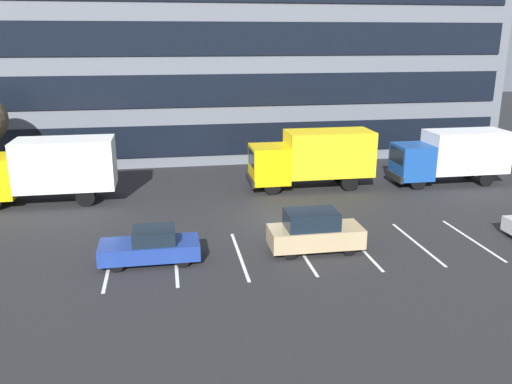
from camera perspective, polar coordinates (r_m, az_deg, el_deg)
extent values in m
plane|color=#262628|center=(28.08, 2.63, -2.99)|extent=(120.00, 120.00, 0.00)
cube|color=slate|center=(44.23, -2.41, 15.96)|extent=(41.83, 10.22, 18.00)
cube|color=black|center=(39.79, -1.31, 5.76)|extent=(40.16, 0.16, 2.30)
cube|color=black|center=(39.29, -1.34, 10.93)|extent=(40.16, 0.16, 2.30)
cube|color=black|center=(39.11, -1.38, 16.19)|extent=(40.16, 0.16, 2.30)
cube|color=silver|center=(23.54, -15.51, -7.53)|extent=(0.14, 5.40, 0.01)
cube|color=silver|center=(23.40, -8.63, -7.24)|extent=(0.14, 5.40, 0.01)
cube|color=silver|center=(23.59, -1.77, -6.85)|extent=(0.14, 5.40, 0.01)
cube|color=silver|center=(24.10, 4.88, -6.38)|extent=(0.14, 5.40, 0.01)
cube|color=silver|center=(24.92, 11.15, -5.86)|extent=(0.14, 5.40, 0.01)
cube|color=silver|center=(26.02, 16.95, -5.31)|extent=(0.14, 5.40, 0.01)
cube|color=silver|center=(27.36, 22.22, -4.77)|extent=(0.14, 5.40, 0.01)
cube|color=white|center=(32.44, -19.83, 2.89)|extent=(5.51, 2.65, 2.86)
cylinder|color=black|center=(34.78, -25.62, 0.12)|extent=(1.06, 0.32, 1.06)
cylinder|color=black|center=(31.65, -17.88, -0.53)|extent=(1.06, 0.32, 1.06)
cylinder|color=black|center=(33.73, -17.41, 0.53)|extent=(1.06, 0.32, 1.06)
cube|color=#194799|center=(35.59, 16.45, 3.18)|extent=(2.19, 2.39, 2.19)
cube|color=black|center=(35.04, 14.93, 3.83)|extent=(0.06, 2.00, 0.96)
cube|color=white|center=(37.24, 21.62, 4.12)|extent=(5.17, 2.48, 2.68)
cube|color=black|center=(35.33, 14.66, 1.64)|extent=(0.20, 2.39, 0.40)
cylinder|color=black|center=(34.96, 17.03, 1.05)|extent=(0.99, 0.30, 0.99)
cylinder|color=black|center=(36.74, 15.63, 1.89)|extent=(0.99, 0.30, 0.99)
cylinder|color=black|center=(37.30, 23.52, 1.33)|extent=(0.99, 0.30, 0.99)
cylinder|color=black|center=(38.97, 21.91, 2.11)|extent=(0.99, 0.30, 0.99)
cube|color=yellow|center=(33.11, 1.43, 3.03)|extent=(2.29, 2.49, 2.29)
cube|color=black|center=(32.81, -0.49, 3.73)|extent=(0.06, 2.10, 1.01)
cube|color=yellow|center=(33.93, 7.84, 4.19)|extent=(5.40, 2.60, 2.81)
cube|color=black|center=(33.15, -0.61, 1.28)|extent=(0.21, 2.49, 0.42)
cylinder|color=black|center=(32.38, 1.79, 0.63)|extent=(1.04, 0.31, 1.04)
cylinder|color=black|center=(34.41, 1.07, 1.58)|extent=(1.04, 0.31, 1.04)
cylinder|color=black|center=(33.69, 10.02, 1.01)|extent=(1.04, 0.31, 1.04)
cylinder|color=black|center=(35.64, 8.88, 1.91)|extent=(1.04, 0.31, 1.04)
cube|color=tan|center=(24.01, 6.42, -4.76)|extent=(4.18, 1.77, 0.86)
cube|color=black|center=(23.67, 5.99, -2.95)|extent=(2.30, 1.56, 0.77)
cylinder|color=black|center=(25.22, 8.84, -4.72)|extent=(0.62, 0.20, 0.62)
cylinder|color=black|center=(23.86, 10.01, -6.03)|extent=(0.62, 0.20, 0.62)
cylinder|color=black|center=(24.53, 2.87, -5.16)|extent=(0.62, 0.20, 0.62)
cylinder|color=black|center=(23.13, 3.71, -6.55)|extent=(0.62, 0.20, 0.62)
cube|color=navy|center=(23.17, -11.37, -6.09)|extent=(4.22, 1.76, 0.69)
cube|color=black|center=(22.93, -10.94, -4.59)|extent=(1.77, 1.55, 0.59)
cylinder|color=black|center=(22.67, -14.81, -7.62)|extent=(0.59, 0.22, 0.59)
cylinder|color=black|center=(24.07, -14.53, -6.16)|extent=(0.59, 0.22, 0.59)
cylinder|color=black|center=(22.56, -7.92, -7.32)|extent=(0.59, 0.22, 0.59)
cylinder|color=black|center=(23.97, -8.06, -5.87)|extent=(0.59, 0.22, 0.59)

